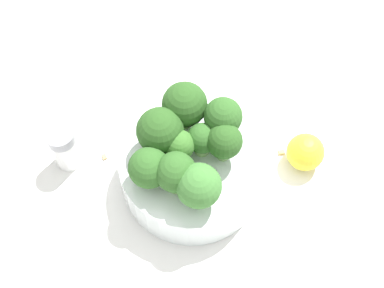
% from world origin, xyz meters
% --- Properties ---
extents(ground_plane, '(3.00, 3.00, 0.00)m').
position_xyz_m(ground_plane, '(0.00, 0.00, 0.00)').
color(ground_plane, white).
extents(bowl, '(0.16, 0.16, 0.05)m').
position_xyz_m(bowl, '(0.00, 0.00, 0.03)').
color(bowl, silver).
rests_on(bowl, ground_plane).
extents(broccoli_floret_0, '(0.04, 0.04, 0.06)m').
position_xyz_m(broccoli_floret_0, '(-0.00, 0.04, 0.09)').
color(broccoli_floret_0, '#8EB770').
rests_on(broccoli_floret_0, bowl).
extents(broccoli_floret_1, '(0.03, 0.03, 0.05)m').
position_xyz_m(broccoli_floret_1, '(-0.01, -0.01, 0.08)').
color(broccoli_floret_1, '#8EB770').
rests_on(broccoli_floret_1, bowl).
extents(broccoli_floret_2, '(0.04, 0.04, 0.05)m').
position_xyz_m(broccoli_floret_2, '(0.02, 0.03, 0.08)').
color(broccoli_floret_2, '#84AD66').
rests_on(broccoli_floret_2, bowl).
extents(broccoli_floret_3, '(0.04, 0.04, 0.05)m').
position_xyz_m(broccoli_floret_3, '(0.01, -0.03, 0.08)').
color(broccoli_floret_3, '#84AD66').
rests_on(broccoli_floret_3, bowl).
extents(broccoli_floret_4, '(0.03, 0.03, 0.04)m').
position_xyz_m(broccoli_floret_4, '(0.00, 0.01, 0.08)').
color(broccoli_floret_4, '#8EB770').
rests_on(broccoli_floret_4, bowl).
extents(broccoli_floret_5, '(0.05, 0.05, 0.06)m').
position_xyz_m(broccoli_floret_5, '(-0.03, -0.02, 0.09)').
color(broccoli_floret_5, '#7A9E5B').
rests_on(broccoli_floret_5, bowl).
extents(broccoli_floret_6, '(0.05, 0.05, 0.05)m').
position_xyz_m(broccoli_floret_6, '(0.04, -0.03, 0.08)').
color(broccoli_floret_6, '#8EB770').
rests_on(broccoli_floret_6, bowl).
extents(broccoli_floret_7, '(0.05, 0.05, 0.06)m').
position_xyz_m(broccoli_floret_7, '(-0.04, 0.02, 0.09)').
color(broccoli_floret_7, '#7A9E5B').
rests_on(broccoli_floret_7, bowl).
extents(broccoli_floret_8, '(0.04, 0.04, 0.05)m').
position_xyz_m(broccoli_floret_8, '(-0.01, -0.05, 0.08)').
color(broccoli_floret_8, '#8EB770').
rests_on(broccoli_floret_8, bowl).
extents(pepper_shaker, '(0.03, 0.03, 0.06)m').
position_xyz_m(pepper_shaker, '(-0.12, -0.09, 0.03)').
color(pepper_shaker, silver).
rests_on(pepper_shaker, ground_plane).
extents(lemon_wedge, '(0.04, 0.04, 0.04)m').
position_xyz_m(lemon_wedge, '(0.07, 0.12, 0.02)').
color(lemon_wedge, yellow).
rests_on(lemon_wedge, ground_plane).
extents(almond_crumb_0, '(0.01, 0.01, 0.01)m').
position_xyz_m(almond_crumb_0, '(0.07, 0.11, 0.00)').
color(almond_crumb_0, '#AD7F4C').
rests_on(almond_crumb_0, ground_plane).
extents(almond_crumb_1, '(0.01, 0.01, 0.01)m').
position_xyz_m(almond_crumb_1, '(-0.09, -0.06, 0.00)').
color(almond_crumb_1, tan).
rests_on(almond_crumb_1, ground_plane).
extents(almond_crumb_2, '(0.01, 0.01, 0.01)m').
position_xyz_m(almond_crumb_2, '(-0.12, -0.10, 0.00)').
color(almond_crumb_2, olive).
rests_on(almond_crumb_2, ground_plane).
extents(almond_crumb_3, '(0.01, 0.01, 0.01)m').
position_xyz_m(almond_crumb_3, '(0.05, 0.10, 0.00)').
color(almond_crumb_3, tan).
rests_on(almond_crumb_3, ground_plane).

